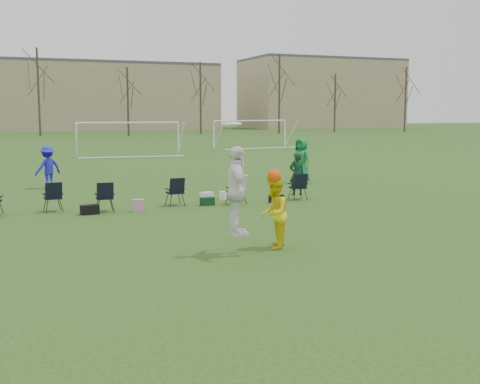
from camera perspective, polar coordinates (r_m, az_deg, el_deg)
name	(u,v)px	position (r m, az deg, el deg)	size (l,w,h in m)	color
ground	(233,264)	(12.68, -0.65, -6.88)	(260.00, 260.00, 0.00)	#264917
fielder_blue	(48,167)	(26.26, -17.75, 2.25)	(1.14, 0.66, 1.76)	#1B1ECF
fielder_green_far	(301,160)	(27.07, 5.85, 3.00)	(0.99, 0.65, 2.03)	#15783C
center_contest	(254,201)	(13.56, 1.31, -0.81)	(1.85, 1.40, 2.95)	white
sideline_setup	(172,191)	(20.37, -6.47, 0.05)	(10.97, 1.78, 1.71)	#0E331B
goal_mid	(129,129)	(44.29, -10.53, 5.87)	(7.40, 0.63, 2.46)	white
goal_right	(251,126)	(53.51, 1.02, 6.27)	(7.35, 1.14, 2.46)	white
tree_line	(41,97)	(81.48, -18.31, 8.58)	(110.28, 3.28, 11.40)	#382B21
building_row	(72,95)	(108.09, -15.63, 8.82)	(126.00, 16.00, 13.00)	tan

